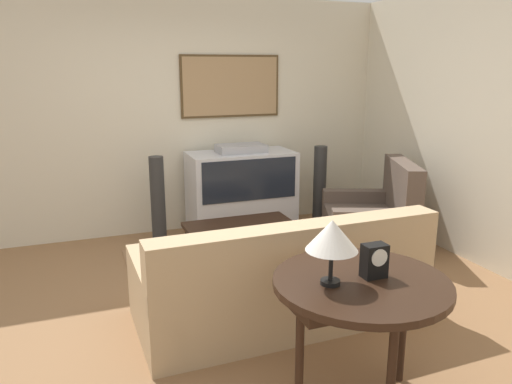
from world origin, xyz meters
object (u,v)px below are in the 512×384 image
at_px(armchair, 373,221).
at_px(coffee_table, 241,229).
at_px(console_table, 361,291).
at_px(speaker_tower_left, 158,204).
at_px(mantel_clock, 374,261).
at_px(tv, 241,192).
at_px(speaker_tower_right, 320,188).
at_px(table_lamp, 332,236).
at_px(couch, 281,283).

xyz_separation_m(armchair, coffee_table, (-1.52, -0.04, 0.10)).
height_order(console_table, speaker_tower_left, speaker_tower_left).
relative_size(armchair, coffee_table, 1.18).
bearing_deg(mantel_clock, armchair, 56.00).
distance_m(tv, coffee_table, 1.10).
bearing_deg(mantel_clock, speaker_tower_right, 67.33).
bearing_deg(table_lamp, speaker_tower_left, 97.89).
bearing_deg(speaker_tower_right, tv, 175.57).
xyz_separation_m(coffee_table, console_table, (-0.01, -2.12, 0.29)).
bearing_deg(speaker_tower_right, table_lamp, -116.95).
distance_m(console_table, speaker_tower_left, 3.14).
bearing_deg(speaker_tower_left, table_lamp, -82.11).
distance_m(couch, mantel_clock, 1.19).
bearing_deg(speaker_tower_left, coffee_table, -56.66).
bearing_deg(armchair, tv, -108.65).
xyz_separation_m(table_lamp, speaker_tower_left, (-0.42, 3.06, -0.57)).
bearing_deg(console_table, coffee_table, 89.82).
bearing_deg(speaker_tower_right, speaker_tower_left, 180.00).
relative_size(coffee_table, table_lamp, 2.83).
relative_size(couch, speaker_tower_left, 2.22).
bearing_deg(console_table, speaker_tower_left, 101.42).
relative_size(armchair, table_lamp, 3.34).
xyz_separation_m(couch, coffee_table, (0.04, 1.07, 0.10)).
xyz_separation_m(couch, mantel_clock, (0.11, -1.04, 0.57)).
bearing_deg(couch, armchair, -145.67).
height_order(tv, speaker_tower_right, tv).
height_order(armchair, console_table, armchair).
xyz_separation_m(mantel_clock, speaker_tower_right, (1.28, 3.06, -0.39)).
distance_m(armchair, speaker_tower_right, 0.95).
relative_size(couch, armchair, 1.77).
bearing_deg(table_lamp, tv, 79.77).
bearing_deg(couch, coffee_table, -93.04).
xyz_separation_m(tv, speaker_tower_left, (-0.99, -0.08, -0.03)).
xyz_separation_m(armchair, speaker_tower_left, (-2.15, 0.92, 0.17)).
relative_size(armchair, console_table, 1.24).
distance_m(table_lamp, speaker_tower_left, 3.14).
relative_size(console_table, table_lamp, 2.71).
relative_size(armchair, speaker_tower_left, 1.25).
xyz_separation_m(mantel_clock, speaker_tower_left, (-0.70, 3.06, -0.39)).
distance_m(coffee_table, console_table, 2.14).
bearing_deg(tv, console_table, -96.70).
relative_size(armchair, mantel_clock, 6.32).
height_order(tv, speaker_tower_left, tv).
bearing_deg(tv, couch, -100.78).
distance_m(armchair, coffee_table, 1.53).
distance_m(tv, armchair, 1.54).
bearing_deg(mantel_clock, tv, 84.75).
xyz_separation_m(couch, table_lamp, (-0.17, -1.04, 0.74)).
distance_m(console_table, table_lamp, 0.40).
height_order(coffee_table, console_table, console_table).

